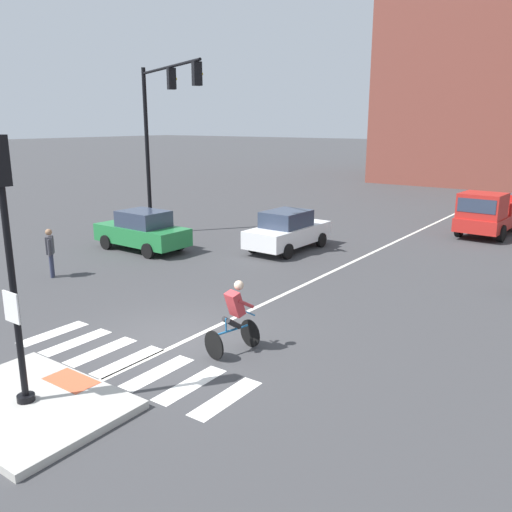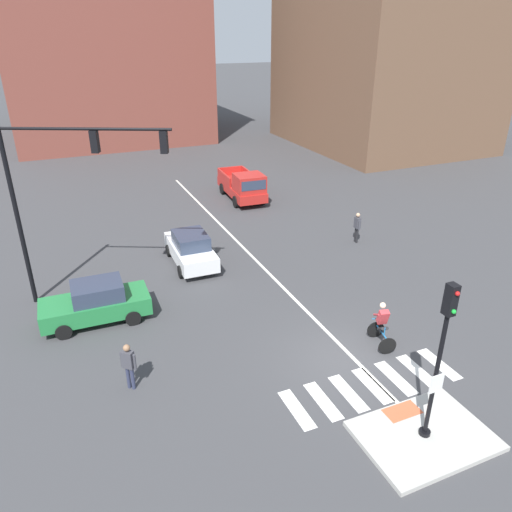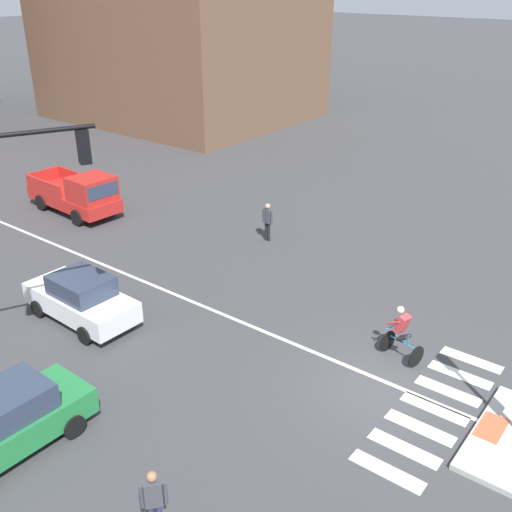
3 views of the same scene
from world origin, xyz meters
TOP-DOWN VIEW (x-y plane):
  - ground_plane at (0.00, 0.00)m, footprint 300.00×300.00m
  - traffic_island at (0.00, -3.85)m, footprint 3.67×2.63m
  - tactile_pad_front at (0.00, -2.88)m, footprint 1.10×0.60m
  - signal_pole at (0.00, -3.85)m, footprint 0.44×0.38m
  - crosswalk_stripe_a at (-2.77, -1.42)m, footprint 0.44×1.80m
  - crosswalk_stripe_b at (-1.84, -1.42)m, footprint 0.44×1.80m
  - crosswalk_stripe_c at (-0.92, -1.42)m, footprint 0.44×1.80m
  - crosswalk_stripe_d at (0.00, -1.42)m, footprint 0.44×1.80m
  - crosswalk_stripe_e at (0.92, -1.42)m, footprint 0.44×1.80m
  - crosswalk_stripe_f at (1.84, -1.42)m, footprint 0.44×1.80m
  - crosswalk_stripe_g at (2.77, -1.42)m, footprint 0.44×1.80m
  - lane_centre_line at (0.24, 10.00)m, footprint 0.14×28.00m
  - traffic_light_mast at (-8.19, 7.87)m, footprint 5.83×2.85m
  - building_corner_left at (-1.70, 43.29)m, footprint 18.82×17.43m
  - car_white_westbound_far at (-2.82, 9.56)m, footprint 1.93×4.14m
  - car_green_cross_left at (-7.65, 6.09)m, footprint 4.14×1.92m
  - pickup_truck_red_eastbound_distant at (3.15, 17.47)m, footprint 2.27×5.20m
  - cyclist at (1.59, 0.36)m, footprint 0.89×1.21m
  - pedestrian_at_curb_left at (-7.18, 1.54)m, footprint 0.43×0.40m

SIDE VIEW (x-z plane):
  - ground_plane at x=0.00m, z-range 0.00..0.00m
  - crosswalk_stripe_a at x=-2.77m, z-range 0.00..0.01m
  - crosswalk_stripe_b at x=-1.84m, z-range 0.00..0.01m
  - crosswalk_stripe_c at x=-0.92m, z-range 0.00..0.01m
  - crosswalk_stripe_d at x=0.00m, z-range 0.00..0.01m
  - crosswalk_stripe_e at x=0.92m, z-range 0.00..0.01m
  - crosswalk_stripe_f at x=1.84m, z-range 0.00..0.01m
  - crosswalk_stripe_g at x=2.77m, z-range 0.00..0.01m
  - lane_centre_line at x=0.24m, z-range 0.00..0.01m
  - traffic_island at x=0.00m, z-range 0.00..0.15m
  - tactile_pad_front at x=0.00m, z-range 0.15..0.16m
  - car_white_westbound_far at x=-2.82m, z-range -0.01..1.63m
  - car_green_cross_left at x=-7.65m, z-range -0.01..1.63m
  - cyclist at x=1.59m, z-range 0.03..1.71m
  - pickup_truck_red_eastbound_distant at x=3.15m, z-range -0.06..2.02m
  - pedestrian_at_curb_left at x=-7.18m, z-range 0.15..1.82m
  - signal_pole at x=0.00m, z-range 0.64..5.41m
  - traffic_light_mast at x=-8.19m, z-range 1.47..8.93m
  - building_corner_left at x=-1.70m, z-range 0.02..17.89m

